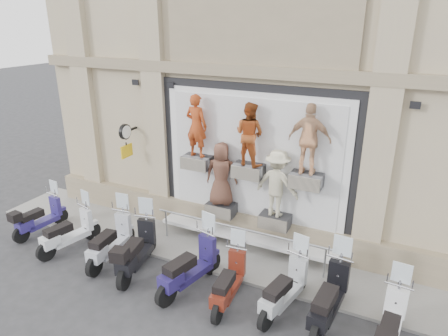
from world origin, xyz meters
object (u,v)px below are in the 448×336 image
Objects in this scene: scooter_d at (136,241)px; scooter_e at (189,257)px; guard_rail at (239,242)px; scooter_b at (67,224)px; scooter_f at (229,273)px; scooter_c at (110,232)px; scooter_h at (330,288)px; scooter_i at (392,317)px; scooter_g at (285,280)px; clock_sign_bracket at (126,136)px; scooter_a at (39,210)px.

scooter_e is at bearing -14.73° from scooter_d.
scooter_b is at bearing -159.27° from guard_rail.
scooter_f is at bearing -73.20° from guard_rail.
scooter_c is 2.49m from scooter_e.
scooter_i is at bearing -8.47° from scooter_h.
scooter_h is at bearing -9.96° from scooter_d.
scooter_c reaches higher than scooter_f.
scooter_b is 0.90× the size of scooter_h.
scooter_e is at bearing -170.11° from scooter_h.
scooter_f is at bearing 11.95° from scooter_b.
scooter_g is 0.93× the size of scooter_h.
clock_sign_bracket reaches higher than scooter_b.
scooter_d is 2.62m from scooter_f.
scooter_h is (2.17, 0.32, 0.10)m from scooter_f.
scooter_i is at bearing 5.66° from scooter_g.
scooter_g reaches higher than scooter_f.
scooter_e is (3.90, -0.04, 0.08)m from scooter_b.
scooter_b is at bearing -103.44° from clock_sign_bracket.
clock_sign_bracket reaches higher than scooter_g.
clock_sign_bracket is at bearing 89.52° from scooter_b.
scooter_f is 0.95× the size of scooter_i.
scooter_g is at bearing -4.54° from scooter_c.
scooter_d is at bearing -10.44° from scooter_c.
scooter_f is (0.53, -1.76, 0.31)m from guard_rail.
clock_sign_bracket reaches higher than scooter_d.
clock_sign_bracket reaches higher than scooter_a.
clock_sign_bracket is at bearing 148.18° from scooter_f.
scooter_a is 5.39m from scooter_e.
scooter_a is 2.90m from scooter_c.
scooter_d is 4.79m from scooter_h.
guard_rail is at bearing 101.64° from scooter_f.
scooter_c is 3.54m from scooter_f.
guard_rail is 2.31m from scooter_g.
scooter_b is at bearing 173.83° from scooter_f.
scooter_b reaches higher than guard_rail.
scooter_i reaches higher than guard_rail.
clock_sign_bracket is 7.13m from scooter_h.
clock_sign_bracket is at bearing 173.16° from guard_rail.
scooter_a is 8.59m from scooter_h.
scooter_c is (2.89, -0.22, 0.09)m from scooter_a.
guard_rail is 2.46× the size of scooter_c.
scooter_b is 7.11m from scooter_h.
scooter_c is 5.70m from scooter_h.
scooter_b is 0.94× the size of scooter_c.
scooter_g is (1.74, -1.48, 0.34)m from guard_rail.
scooter_f is at bearing 10.36° from scooter_e.
clock_sign_bracket is at bearing 172.96° from scooter_g.
guard_rail is 2.61× the size of scooter_b.
scooter_g is at bearing -19.05° from clock_sign_bracket.
scooter_a is at bearing -179.21° from scooter_b.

